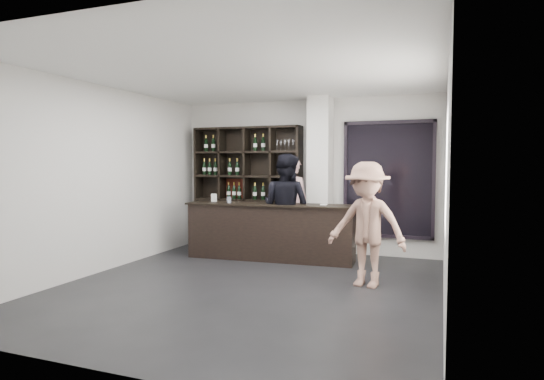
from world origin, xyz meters
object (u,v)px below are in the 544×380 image
at_px(wine_shelf, 247,188).
at_px(taster_pink, 292,206).
at_px(taster_black, 286,207).
at_px(customer, 367,224).
at_px(tasting_counter, 270,232).

bearing_deg(wine_shelf, taster_pink, -10.35).
relative_size(wine_shelf, taster_pink, 1.33).
bearing_deg(taster_black, customer, 155.61).
relative_size(taster_black, customer, 1.08).
distance_m(tasting_counter, taster_black, 0.51).
bearing_deg(wine_shelf, taster_black, -34.25).
relative_size(tasting_counter, taster_black, 1.62).
bearing_deg(tasting_counter, taster_black, 18.23).
relative_size(tasting_counter, customer, 1.75).
bearing_deg(taster_black, tasting_counter, 35.57).
distance_m(wine_shelf, customer, 3.32).
relative_size(wine_shelf, customer, 1.40).
height_order(taster_pink, customer, taster_pink).
bearing_deg(customer, tasting_counter, 160.43).
bearing_deg(customer, taster_pink, 145.15).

